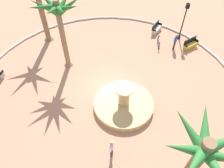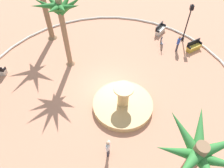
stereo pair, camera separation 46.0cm
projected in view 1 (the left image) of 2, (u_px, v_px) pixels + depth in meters
The scene contains 11 objects.
ground_plane at pixel (108, 87), 17.25m from camera, with size 80.00×80.00×0.00m, color tan.
plaza_curb at pixel (107, 86), 17.18m from camera, with size 21.97×21.97×0.20m, color silver.
fountain at pixel (124, 104), 15.70m from camera, with size 4.50×4.50×2.13m.
palm_tree_mid_plaza at pixel (58, 14), 15.32m from camera, with size 3.85×4.03×6.40m.
palm_tree_far_side at pixel (199, 157), 9.04m from camera, with size 3.90×3.94×5.68m.
bench_west at pixel (156, 29), 22.44m from camera, with size 1.23×1.64×1.00m.
bench_southwest at pixel (190, 45), 20.54m from camera, with size 1.59×1.35×1.00m.
lamppost at pixel (184, 18), 20.17m from camera, with size 0.32×0.32×3.93m.
bicycle_red_frame at pixel (159, 43), 20.71m from camera, with size 0.44×1.72×0.94m.
person_cyclist_helmet at pixel (175, 41), 19.95m from camera, with size 0.35×0.46×1.67m.
person_cyclist_photo at pixel (112, 148), 12.64m from camera, with size 0.26×0.52×1.69m.
Camera 1 is at (-1.02, 11.43, 12.89)m, focal length 33.46 mm.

